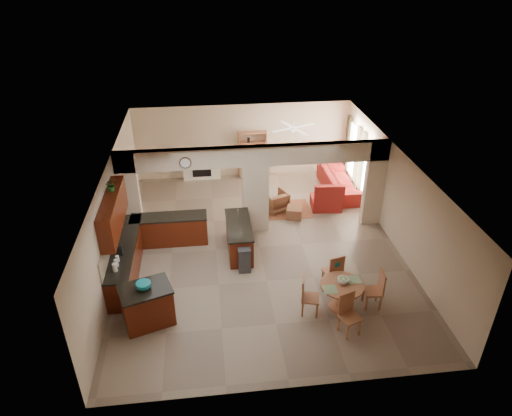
{
  "coord_description": "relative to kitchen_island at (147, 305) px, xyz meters",
  "views": [
    {
      "loc": [
        -1.41,
        -11.05,
        7.71
      ],
      "look_at": [
        -0.06,
        0.3,
        1.17
      ],
      "focal_mm": 32.0,
      "sensor_mm": 36.0,
      "label": 1
    }
  ],
  "objects": [
    {
      "name": "chair_west",
      "position": [
        3.75,
        -0.12,
        0.05
      ],
      "size": [
        0.52,
        0.52,
        1.02
      ],
      "rotation": [
        0.0,
        0.0,
        1.3
      ],
      "color": "#9A5635",
      "rests_on": "floor"
    },
    {
      "name": "dining_table",
      "position": [
        4.61,
        -0.06,
        -0.02
      ],
      "size": [
        1.05,
        1.05,
        0.72
      ],
      "color": "#9A5635",
      "rests_on": "floor"
    },
    {
      "name": "partition_header",
      "position": [
        2.97,
        3.76,
        2.0
      ],
      "size": [
        8.0,
        0.25,
        0.6
      ],
      "primitive_type": "cube",
      "color": "#C5AE90",
      "rests_on": "partition_center_pier"
    },
    {
      "name": "peninsula",
      "position": [
        2.37,
        2.64,
        -0.05
      ],
      "size": [
        0.7,
        1.85,
        0.91
      ],
      "color": "#3F1807",
      "rests_on": "floor"
    },
    {
      "name": "drape_b_right",
      "position": [
        6.9,
        7.36,
        0.7
      ],
      "size": [
        0.1,
        0.28,
        2.3
      ],
      "primitive_type": "cube",
      "color": "#401C19",
      "rests_on": "wall_right"
    },
    {
      "name": "wall_back",
      "position": [
        2.97,
        7.76,
        0.9
      ],
      "size": [
        8.0,
        0.0,
        8.0
      ],
      "primitive_type": "plane",
      "rotation": [
        1.57,
        0.0,
        0.0
      ],
      "color": "#C5AE90",
      "rests_on": "floor"
    },
    {
      "name": "drape_a_right",
      "position": [
        6.9,
        5.66,
        0.7
      ],
      "size": [
        0.1,
        0.28,
        2.3
      ],
      "primitive_type": "cube",
      "color": "#401C19",
      "rests_on": "wall_right"
    },
    {
      "name": "trash_can",
      "position": [
        2.42,
        1.68,
        -0.16
      ],
      "size": [
        0.33,
        0.28,
        0.68
      ],
      "primitive_type": "cube",
      "rotation": [
        0.0,
        0.0,
        -0.01
      ],
      "color": "#2D2D30",
      "rests_on": "floor"
    },
    {
      "name": "partition_left_pier",
      "position": [
        -0.73,
        3.76,
        0.9
      ],
      "size": [
        0.6,
        0.25,
        2.8
      ],
      "primitive_type": "cube",
      "color": "#C5AE90",
      "rests_on": "floor"
    },
    {
      "name": "chair_south",
      "position": [
        4.55,
        -0.82,
        0.05
      ],
      "size": [
        0.54,
        0.54,
        1.02
      ],
      "rotation": [
        0.0,
        0.0,
        0.34
      ],
      "color": "#9A5635",
      "rests_on": "floor"
    },
    {
      "name": "wall_right",
      "position": [
        6.97,
        2.76,
        0.9
      ],
      "size": [
        0.0,
        10.0,
        10.0
      ],
      "primitive_type": "plane",
      "rotation": [
        1.57,
        0.0,
        -1.57
      ],
      "color": "#C5AE90",
      "rests_on": "floor"
    },
    {
      "name": "kitchen_counter",
      "position": [
        -0.29,
        2.51,
        -0.04
      ],
      "size": [
        2.52,
        3.29,
        1.48
      ],
      "color": "#3F1807",
      "rests_on": "floor"
    },
    {
      "name": "ceiling_fan",
      "position": [
        4.47,
        5.76,
        2.06
      ],
      "size": [
        1.0,
        1.0,
        0.1
      ],
      "primitive_type": "cylinder",
      "color": "white",
      "rests_on": "ceiling"
    },
    {
      "name": "upper_cabinets",
      "position": [
        -0.85,
        1.96,
        1.42
      ],
      "size": [
        0.35,
        2.4,
        0.9
      ],
      "primitive_type": "cube",
      "color": "#3F1807",
      "rests_on": "wall_left"
    },
    {
      "name": "partition_center_pier",
      "position": [
        2.97,
        3.76,
        0.6
      ],
      "size": [
        0.8,
        0.25,
        2.2
      ],
      "primitive_type": "cube",
      "color": "#C5AE90",
      "rests_on": "floor"
    },
    {
      "name": "window_b",
      "position": [
        6.94,
        6.76,
        0.7
      ],
      "size": [
        0.02,
        0.9,
        1.9
      ],
      "primitive_type": "cube",
      "color": "white",
      "rests_on": "wall_right"
    },
    {
      "name": "ottoman",
      "position": [
        4.32,
        4.33,
        -0.32
      ],
      "size": [
        0.61,
        0.61,
        0.36
      ],
      "primitive_type": "cube",
      "rotation": [
        0.0,
        0.0,
        -0.28
      ],
      "color": "maroon",
      "rests_on": "floor"
    },
    {
      "name": "wall_front",
      "position": [
        2.97,
        -2.24,
        0.9
      ],
      "size": [
        8.0,
        0.0,
        8.0
      ],
      "primitive_type": "plane",
      "rotation": [
        -1.57,
        0.0,
        0.0
      ],
      "color": "#C5AE90",
      "rests_on": "floor"
    },
    {
      "name": "window_a",
      "position": [
        6.94,
        5.06,
        0.7
      ],
      "size": [
        0.02,
        0.9,
        1.9
      ],
      "primitive_type": "cube",
      "color": "white",
      "rests_on": "wall_right"
    },
    {
      "name": "shelving_unit",
      "position": [
        3.32,
        7.58,
        0.4
      ],
      "size": [
        1.0,
        0.32,
        1.8
      ],
      "primitive_type": "cube",
      "color": "#9A5635",
      "rests_on": "floor"
    },
    {
      "name": "rug",
      "position": [
        4.17,
        4.86,
        -0.5
      ],
      "size": [
        1.6,
        1.3,
        0.01
      ],
      "primitive_type": "cube",
      "color": "brown",
      "rests_on": "floor"
    },
    {
      "name": "drape_b_left",
      "position": [
        6.9,
        6.16,
        0.7
      ],
      "size": [
        0.1,
        0.28,
        2.3
      ],
      "primitive_type": "cube",
      "color": "#401C19",
      "rests_on": "wall_right"
    },
    {
      "name": "chaise",
      "position": [
        5.5,
        4.84,
        -0.3
      ],
      "size": [
        1.05,
        0.89,
        0.39
      ],
      "primitive_type": "cube",
      "rotation": [
        0.0,
        0.0,
        -0.09
      ],
      "color": "maroon",
      "rests_on": "floor"
    },
    {
      "name": "glazed_door",
      "position": [
        6.94,
        5.91,
        0.55
      ],
      "size": [
        0.02,
        0.7,
        2.1
      ],
      "primitive_type": "cube",
      "color": "white",
      "rests_on": "wall_right"
    },
    {
      "name": "armchair",
      "position": [
        3.78,
        4.89,
        -0.17
      ],
      "size": [
        0.94,
        0.95,
        0.67
      ],
      "primitive_type": "imported",
      "rotation": [
        0.0,
        0.0,
        3.55
      ],
      "color": "maroon",
      "rests_on": "floor"
    },
    {
      "name": "partition_right_pier",
      "position": [
        6.67,
        3.76,
        0.9
      ],
      "size": [
        0.6,
        0.25,
        2.8
      ],
      "primitive_type": "cube",
      "color": "#C5AE90",
      "rests_on": "floor"
    },
    {
      "name": "teal_bowl",
      "position": [
        -0.02,
        0.01,
        0.58
      ],
      "size": [
        0.34,
        0.34,
        0.16
      ],
      "primitive_type": "cylinder",
      "color": "#127582",
      "rests_on": "kitchen_island"
    },
    {
      "name": "wall_clock",
      "position": [
        0.97,
        3.61,
        1.95
      ],
      "size": [
        0.34,
        0.03,
        0.34
      ],
      "primitive_type": "cylinder",
      "rotation": [
        1.57,
        0.0,
        0.0
      ],
      "color": "#4C2F19",
      "rests_on": "partition_header"
    },
    {
      "name": "floor",
      "position": [
        2.97,
        2.76,
        -0.5
      ],
      "size": [
        10.0,
        10.0,
        0.0
      ],
      "primitive_type": "plane",
      "color": "#816E59",
      "rests_on": "ground"
    },
    {
      "name": "ceiling",
      "position": [
        2.97,
        2.76,
        2.3
      ],
      "size": [
        10.0,
        10.0,
        0.0
      ],
      "primitive_type": "plane",
      "rotation": [
        3.14,
        0.0,
        0.0
      ],
      "color": "white",
      "rests_on": "wall_back"
    },
    {
      "name": "drape_a_left",
      "position": [
        6.9,
        4.46,
        0.7
      ],
      "size": [
        0.1,
        0.28,
        2.3
      ],
      "primitive_type": "cube",
      "color": "#401C19",
      "rests_on": "wall_right"
    },
    {
      "name": "chair_east",
      "position": [
        5.48,
        -0.09,
        0.05
      ],
      "size": [
        0.46,
        0.46,
        1.02
      ],
      "rotation": [
        0.0,
        0.0,
        4.62
      ],
      "color": "#9A5635",
      "rests_on": "floor"
    },
    {
      "name": "sofa",
      "position": [
        6.27,
        5.97,
        -0.12
      ],
      "size": [
        2.6,
        1.02,
        0.76
      ],
      "primitive_type": "imported",
      "rotation": [
        0.0,
        0.0,
        1.57
      ],
      "color": "maroon",
      "rests_on": "floor"
    },
    {
      "name": "kitchen_island",
      "position": [
        0.0,
        0.0,
        0.0
      ],
      "size": [
        1.36,
        1.15,
        1.0
      ],
      "rotation": [
        0.0,
        0.0,
        0.32
      ],
      "color": "#3F1807",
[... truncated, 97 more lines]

